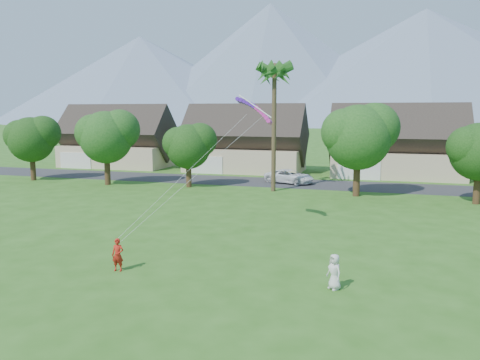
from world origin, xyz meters
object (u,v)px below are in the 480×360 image
at_px(watcher, 334,272).
at_px(parked_car, 289,176).
at_px(kite_flyer, 118,255).
at_px(parafoil_kite, 256,108).

relative_size(watcher, parked_car, 0.29).
bearing_deg(kite_flyer, parafoil_kite, 59.69).
bearing_deg(kite_flyer, watcher, -2.70).
height_order(watcher, parked_car, watcher).
relative_size(parked_car, parafoil_kite, 2.02).
bearing_deg(watcher, kite_flyer, -132.61).
xyz_separation_m(kite_flyer, parked_car, (2.94, 30.61, -0.07)).
relative_size(kite_flyer, watcher, 1.03).
bearing_deg(kite_flyer, parked_car, 78.60).
relative_size(kite_flyer, parked_car, 0.30).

